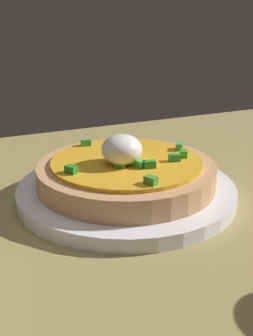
% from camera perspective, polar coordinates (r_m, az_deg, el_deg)
% --- Properties ---
extents(dining_table, '(1.21, 0.77, 0.03)m').
position_cam_1_polar(dining_table, '(0.43, 2.18, -9.65)').
color(dining_table, '#95834C').
rests_on(dining_table, ground).
extents(plate, '(0.25, 0.25, 0.02)m').
position_cam_1_polar(plate, '(0.49, 0.00, -3.08)').
color(plate, white).
rests_on(plate, dining_table).
extents(pizza, '(0.20, 0.20, 0.06)m').
position_cam_1_polar(pizza, '(0.48, -0.02, -0.46)').
color(pizza, tan).
rests_on(pizza, plate).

